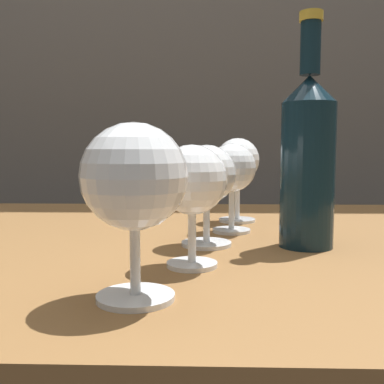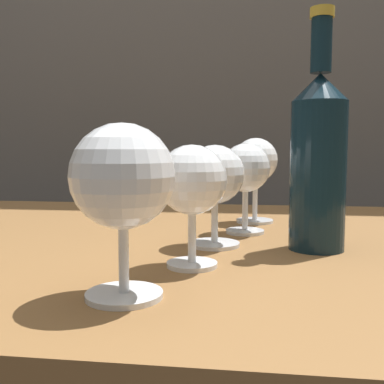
% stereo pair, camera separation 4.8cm
% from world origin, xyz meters
% --- Properties ---
extents(back_wall, '(5.00, 0.08, 2.60)m').
position_xyz_m(back_wall, '(0.00, 0.80, 1.30)').
color(back_wall, '#59544F').
rests_on(back_wall, ground_plane).
extents(dining_table, '(1.41, 0.79, 0.74)m').
position_xyz_m(dining_table, '(0.00, 0.00, 0.65)').
color(dining_table, brown).
rests_on(dining_table, ground_plane).
extents(wine_glass_rose, '(0.09, 0.09, 0.15)m').
position_xyz_m(wine_glass_rose, '(0.03, -0.28, 0.84)').
color(wine_glass_rose, white).
rests_on(wine_glass_rose, dining_table).
extents(wine_glass_empty, '(0.08, 0.08, 0.13)m').
position_xyz_m(wine_glass_empty, '(0.07, -0.17, 0.83)').
color(wine_glass_empty, white).
rests_on(wine_glass_empty, dining_table).
extents(wine_glass_chardonnay, '(0.08, 0.08, 0.13)m').
position_xyz_m(wine_glass_chardonnay, '(0.09, -0.06, 0.83)').
color(wine_glass_chardonnay, white).
rests_on(wine_glass_chardonnay, dining_table).
extents(wine_glass_cabernet, '(0.07, 0.07, 0.14)m').
position_xyz_m(wine_glass_cabernet, '(0.13, 0.04, 0.84)').
color(wine_glass_cabernet, white).
rests_on(wine_glass_cabernet, dining_table).
extents(wine_glass_merlot, '(0.08, 0.08, 0.15)m').
position_xyz_m(wine_glass_merlot, '(0.14, 0.14, 0.84)').
color(wine_glass_merlot, white).
rests_on(wine_glass_merlot, dining_table).
extents(wine_bottle, '(0.07, 0.07, 0.30)m').
position_xyz_m(wine_bottle, '(0.22, -0.06, 0.86)').
color(wine_bottle, '#0F232D').
rests_on(wine_bottle, dining_table).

